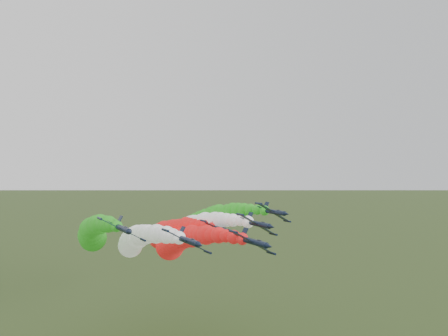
{
  "coord_description": "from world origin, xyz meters",
  "views": [
    {
      "loc": [
        -40.12,
        -81.68,
        58.38
      ],
      "look_at": [
        6.06,
        -1.15,
        57.69
      ],
      "focal_mm": 35.0,
      "sensor_mm": 36.0,
      "label": 1
    }
  ],
  "objects": [
    {
      "name": "jet_lead",
      "position": [
        11.18,
        34.12,
        36.08
      ],
      "size": [
        17.73,
        71.59,
        18.56
      ],
      "rotation": [
        0.0,
        0.51,
        0.0
      ],
      "color": "black",
      "rests_on": "ground"
    },
    {
      "name": "jet_outer_right",
      "position": [
        28.61,
        50.5,
        39.52
      ],
      "size": [
        16.98,
        70.84,
        17.81
      ],
      "rotation": [
        0.0,
        0.51,
        0.0
      ],
      "color": "black",
      "rests_on": "ground"
    },
    {
      "name": "jet_inner_left",
      "position": [
        -0.76,
        36.98,
        37.1
      ],
      "size": [
        17.01,
        70.87,
        17.85
      ],
      "rotation": [
        0.0,
        0.51,
        0.0
      ],
      "color": "black",
      "rests_on": "ground"
    },
    {
      "name": "jet_outer_left",
      "position": [
        -9.54,
        49.72,
        38.11
      ],
      "size": [
        17.6,
        71.46,
        18.44
      ],
      "rotation": [
        0.0,
        0.51,
        0.0
      ],
      "color": "black",
      "rests_on": "ground"
    },
    {
      "name": "jet_inner_right",
      "position": [
        18.27,
        42.56,
        38.15
      ],
      "size": [
        16.96,
        70.82,
        17.79
      ],
      "rotation": [
        0.0,
        0.51,
        0.0
      ],
      "color": "black",
      "rests_on": "ground"
    },
    {
      "name": "jet_trail",
      "position": [
        17.08,
        58.36,
        34.91
      ],
      "size": [
        17.55,
        71.41,
        18.38
      ],
      "rotation": [
        0.0,
        0.51,
        0.0
      ],
      "color": "black",
      "rests_on": "ground"
    }
  ]
}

